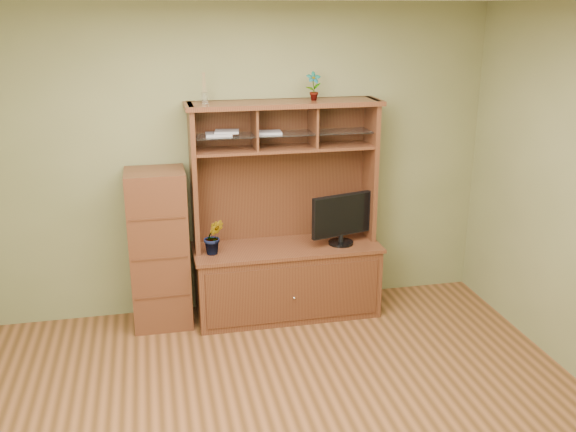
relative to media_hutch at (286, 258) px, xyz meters
name	(u,v)px	position (x,y,z in m)	size (l,w,h in m)	color
room	(288,239)	(-0.37, -1.73, 0.83)	(4.54, 4.04, 2.74)	#4E3016
media_hutch	(286,258)	(0.00, 0.00, 0.00)	(1.66, 0.61, 1.90)	#432113
monitor	(341,218)	(0.48, -0.08, 0.37)	(0.56, 0.22, 0.45)	black
orchid_plant	(214,237)	(-0.64, -0.08, 0.28)	(0.17, 0.14, 0.31)	#285F20
top_plant	(314,86)	(0.25, 0.08, 1.50)	(0.13, 0.09, 0.24)	#366121
reed_diffuser	(204,91)	(-0.66, 0.08, 1.48)	(0.05, 0.05, 0.25)	silver
magazines	(238,133)	(-0.40, 0.08, 1.13)	(0.65, 0.18, 0.04)	#A2A2A7
side_cabinet	(159,249)	(-1.10, 0.03, 0.16)	(0.49, 0.45, 1.37)	#432113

